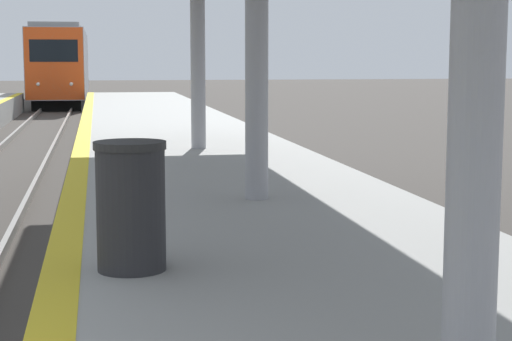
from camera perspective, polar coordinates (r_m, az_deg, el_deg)
The scene contains 2 objects.
train at distance 51.02m, azimuth -12.80°, elevation 6.88°, with size 2.78×19.45×4.25m.
trash_bin at distance 6.62m, azimuth -8.34°, elevation -2.34°, with size 0.55×0.55×1.00m.
Camera 1 is at (1.96, -2.24, 2.51)m, focal length 60.00 mm.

